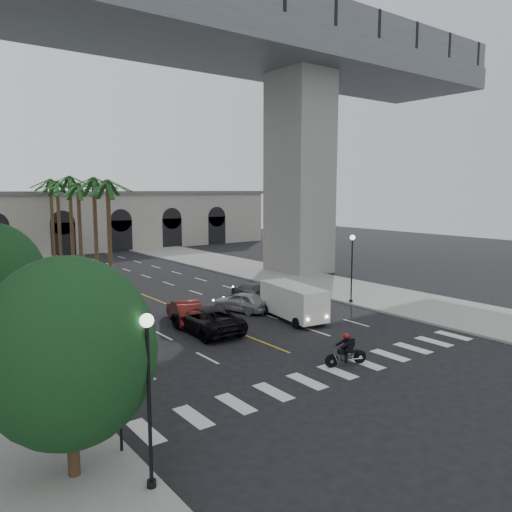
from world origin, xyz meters
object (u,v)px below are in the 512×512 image
at_px(lamp_post_left_near, 149,387).
at_px(cargo_van, 294,301).
at_px(pedestrian_a, 43,381).
at_px(pedestrian_b, 6,351).
at_px(lamp_post_left_far, 2,280).
at_px(traffic_signal_far, 80,351).
at_px(car_e, 67,301).
at_px(motorcycle_rider, 347,351).
at_px(car_d, 251,290).
at_px(traffic_signal_near, 119,383).
at_px(car_b, 185,311).
at_px(lamp_post_right, 352,263).
at_px(car_a, 242,301).
at_px(car_c, 206,319).

relative_size(lamp_post_left_near, cargo_van, 0.92).
bearing_deg(pedestrian_a, pedestrian_b, 108.60).
relative_size(lamp_post_left_far, traffic_signal_far, 1.47).
relative_size(traffic_signal_far, car_e, 0.73).
height_order(traffic_signal_far, motorcycle_rider, traffic_signal_far).
distance_m(traffic_signal_far, car_d, 21.79).
bearing_deg(traffic_signal_near, motorcycle_rider, 6.23).
xyz_separation_m(lamp_post_left_far, car_b, (9.90, -5.14, -2.44)).
height_order(lamp_post_right, car_e, lamp_post_right).
bearing_deg(cargo_van, car_b, 157.25).
height_order(lamp_post_left_near, lamp_post_left_far, same).
height_order(car_a, car_e, car_e).
distance_m(traffic_signal_far, pedestrian_a, 2.45).
height_order(motorcycle_rider, car_d, motorcycle_rider).
bearing_deg(car_c, lamp_post_left_far, -36.34).
relative_size(lamp_post_left_far, traffic_signal_near, 1.47).
bearing_deg(traffic_signal_far, motorcycle_rider, -12.13).
bearing_deg(car_c, cargo_van, 171.94).
bearing_deg(cargo_van, car_a, 117.87).
distance_m(lamp_post_left_far, pedestrian_a, 13.10).
bearing_deg(pedestrian_b, car_d, 24.88).
relative_size(cargo_van, pedestrian_a, 3.36).
bearing_deg(car_a, lamp_post_right, 141.32).
bearing_deg(car_d, cargo_van, 86.92).
xyz_separation_m(lamp_post_left_far, car_e, (4.47, 2.34, -2.36)).
height_order(car_e, cargo_van, cargo_van).
xyz_separation_m(lamp_post_left_near, lamp_post_left_far, (0.00, 21.00, 0.00)).
relative_size(car_d, pedestrian_a, 2.66).
bearing_deg(motorcycle_rider, car_c, 120.52).
bearing_deg(pedestrian_a, car_e, 84.06).
bearing_deg(car_c, car_d, -140.68).
height_order(motorcycle_rider, pedestrian_b, pedestrian_b).
xyz_separation_m(traffic_signal_near, car_c, (9.80, 10.67, -1.69)).
bearing_deg(lamp_post_left_far, motorcycle_rider, -54.03).
xyz_separation_m(car_a, car_d, (3.05, 3.04, -0.06)).
xyz_separation_m(car_a, cargo_van, (1.41, -4.04, 0.59)).
xyz_separation_m(lamp_post_left_far, lamp_post_right, (22.80, -8.00, 0.00)).
relative_size(lamp_post_left_far, cargo_van, 0.92).
distance_m(lamp_post_left_far, car_b, 11.42).
relative_size(lamp_post_left_near, pedestrian_b, 2.88).
xyz_separation_m(traffic_signal_near, pedestrian_b, (-1.48, 10.55, -1.43)).
distance_m(car_a, car_c, 5.63).
height_order(lamp_post_left_near, pedestrian_a, lamp_post_left_near).
distance_m(car_b, pedestrian_b, 11.63).
xyz_separation_m(car_b, cargo_van, (6.21, -3.79, 0.54)).
distance_m(lamp_post_right, traffic_signal_near, 25.02).
xyz_separation_m(car_a, car_b, (-4.80, -0.25, 0.05)).
relative_size(lamp_post_left_near, traffic_signal_near, 1.47).
bearing_deg(motorcycle_rider, cargo_van, 81.23).
distance_m(car_b, car_d, 8.51).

